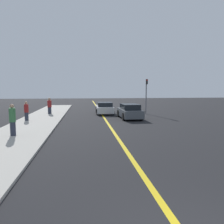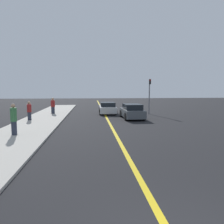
# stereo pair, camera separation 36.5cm
# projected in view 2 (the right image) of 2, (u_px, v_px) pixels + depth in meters

# --- Properties ---
(road_center_line) EXTENTS (0.20, 60.00, 0.01)m
(road_center_line) POSITION_uv_depth(u_px,v_px,m) (106.00, 117.00, 21.41)
(road_center_line) COLOR gold
(road_center_line) RESTS_ON ground_plane
(sidewalk_left) EXTENTS (3.73, 33.36, 0.11)m
(sidewalk_left) POSITION_uv_depth(u_px,v_px,m) (43.00, 120.00, 19.53)
(sidewalk_left) COLOR #ADA89E
(sidewalk_left) RESTS_ON ground_plane
(car_near_right_lane) EXTENTS (1.95, 4.09, 1.39)m
(car_near_right_lane) POSITION_uv_depth(u_px,v_px,m) (132.00, 112.00, 20.54)
(car_near_right_lane) COLOR #4C5156
(car_near_right_lane) RESTS_ON ground_plane
(car_ahead_center) EXTENTS (2.00, 4.29, 1.29)m
(car_ahead_center) POSITION_uv_depth(u_px,v_px,m) (108.00, 108.00, 24.69)
(car_ahead_center) COLOR silver
(car_ahead_center) RESTS_ON ground_plane
(pedestrian_near_curb) EXTENTS (0.36, 0.36, 1.84)m
(pedestrian_near_curb) POSITION_uv_depth(u_px,v_px,m) (14.00, 119.00, 12.74)
(pedestrian_near_curb) COLOR #282D3D
(pedestrian_near_curb) RESTS_ON sidewalk_left
(pedestrian_mid_group) EXTENTS (0.36, 0.36, 1.62)m
(pedestrian_mid_group) POSITION_uv_depth(u_px,v_px,m) (29.00, 111.00, 18.77)
(pedestrian_mid_group) COLOR #282D3D
(pedestrian_mid_group) RESTS_ON sidewalk_left
(pedestrian_far_standing) EXTENTS (0.44, 0.44, 1.73)m
(pedestrian_far_standing) POSITION_uv_depth(u_px,v_px,m) (53.00, 106.00, 23.63)
(pedestrian_far_standing) COLOR #282D3D
(pedestrian_far_standing) RESTS_ON sidewalk_left
(traffic_light) EXTENTS (0.18, 0.40, 3.84)m
(traffic_light) POSITION_uv_depth(u_px,v_px,m) (149.00, 93.00, 23.97)
(traffic_light) COLOR slate
(traffic_light) RESTS_ON ground_plane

